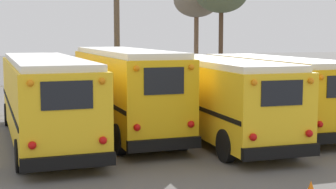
% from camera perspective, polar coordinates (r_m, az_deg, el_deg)
% --- Properties ---
extents(ground_plane, '(160.00, 160.00, 0.00)m').
position_cam_1_polar(ground_plane, '(19.79, 0.26, -4.65)').
color(ground_plane, '#5B5956').
extents(school_bus_0, '(3.15, 10.84, 3.07)m').
position_cam_1_polar(school_bus_0, '(19.05, -13.44, -0.20)').
color(school_bus_0, yellow).
rests_on(school_bus_0, ground).
extents(school_bus_1, '(2.86, 9.73, 3.31)m').
position_cam_1_polar(school_bus_1, '(20.15, -4.78, 0.69)').
color(school_bus_1, yellow).
rests_on(school_bus_1, ground).
extents(school_bus_2, '(2.69, 10.20, 2.98)m').
position_cam_1_polar(school_bus_2, '(19.45, 5.14, -0.00)').
color(school_bus_2, yellow).
rests_on(school_bus_2, ground).
extents(school_bus_3, '(2.82, 9.49, 2.94)m').
position_cam_1_polar(school_bus_3, '(21.76, 11.63, 0.50)').
color(school_bus_3, '#EAAA0F').
rests_on(school_bus_3, ground).
extents(utility_pole, '(1.80, 0.34, 8.69)m').
position_cam_1_polar(utility_pole, '(30.66, -5.70, 7.72)').
color(utility_pole, brown).
rests_on(utility_pole, ground).
extents(bare_tree_1, '(3.73, 3.73, 8.06)m').
position_cam_1_polar(bare_tree_1, '(42.44, 3.18, 10.32)').
color(bare_tree_1, brown).
rests_on(bare_tree_1, ground).
extents(fence_line, '(17.30, 0.06, 1.42)m').
position_cam_1_polar(fence_line, '(26.73, -4.26, 0.43)').
color(fence_line, '#939399').
rests_on(fence_line, ground).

